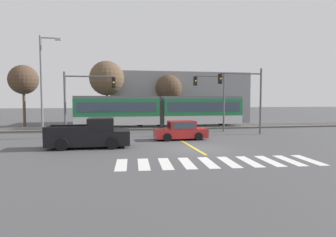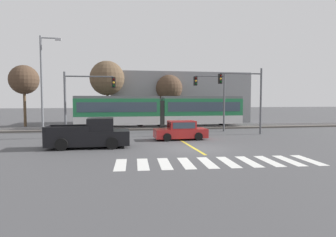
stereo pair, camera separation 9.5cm
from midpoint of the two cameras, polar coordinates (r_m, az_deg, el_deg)
ground_plane at (r=19.78m, az=5.31°, el=-5.77°), size 200.00×200.00×0.00m
track_bed at (r=33.57m, az=-1.36°, el=-1.73°), size 120.00×4.00×0.18m
rail_near at (r=32.85m, az=-1.16°, el=-1.60°), size 120.00×0.08×0.10m
rail_far at (r=34.26m, az=-1.56°, el=-1.39°), size 120.00×0.08×0.10m
light_rail_tram at (r=33.44m, az=-1.37°, el=1.61°), size 18.50×2.64×3.43m
crosswalk_stripe_0 at (r=15.17m, az=-8.84°, el=-8.67°), size 0.76×2.83×0.01m
crosswalk_stripe_1 at (r=15.16m, az=-4.64°, el=-8.65°), size 0.76×2.83×0.01m
crosswalk_stripe_2 at (r=15.24m, az=-0.46°, el=-8.57°), size 0.76×2.83×0.01m
crosswalk_stripe_3 at (r=15.39m, az=3.67°, el=-8.46°), size 0.76×2.83×0.01m
crosswalk_stripe_4 at (r=15.62m, az=7.68°, el=-8.30°), size 0.76×2.83×0.01m
crosswalk_stripe_5 at (r=15.92m, az=11.56°, el=-8.12°), size 0.76×2.83×0.01m
crosswalk_stripe_6 at (r=16.29m, az=15.28°, el=-7.90°), size 0.76×2.83×0.01m
crosswalk_stripe_7 at (r=16.73m, az=18.81°, el=-7.67°), size 0.76×2.83×0.01m
crosswalk_stripe_8 at (r=17.22m, az=22.15°, el=-7.42°), size 0.76×2.83×0.01m
crosswalk_stripe_9 at (r=17.77m, az=25.28°, el=-7.16°), size 0.76×2.83×0.01m
lane_centre_line at (r=24.54m, az=2.12°, el=-3.92°), size 0.20×14.52×0.01m
sedan_crossing at (r=24.14m, az=2.53°, el=-2.38°), size 4.23×1.98×1.52m
pickup_truck at (r=20.73m, az=-14.45°, el=-3.08°), size 5.41×2.27×1.98m
traffic_light_mid_left at (r=26.19m, az=-15.67°, el=4.62°), size 4.25×0.38×5.54m
traffic_light_mid_right at (r=28.50m, az=14.83°, el=5.14°), size 4.25×0.38×6.11m
traffic_light_far_right at (r=30.31m, az=8.83°, el=4.86°), size 3.25×0.38×5.86m
street_lamp_west at (r=31.07m, az=-22.57°, el=6.97°), size 1.97×0.28×9.25m
bare_tree_far_west at (r=39.54m, az=-25.68°, el=6.63°), size 3.44×3.44×7.30m
bare_tree_west at (r=37.97m, az=-11.45°, el=7.51°), size 4.26×4.26×7.99m
bare_tree_east at (r=39.33m, az=0.28°, el=5.78°), size 3.48×3.48×6.46m
building_backdrop_far at (r=42.96m, az=2.16°, el=3.97°), size 19.20×6.00×6.96m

